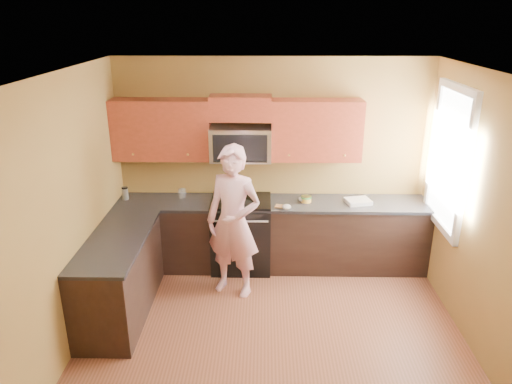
{
  "coord_description": "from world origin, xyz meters",
  "views": [
    {
      "loc": [
        -0.1,
        -3.99,
        3.2
      ],
      "look_at": [
        -0.2,
        1.3,
        1.2
      ],
      "focal_mm": 33.49,
      "sensor_mm": 36.0,
      "label": 1
    }
  ],
  "objects_px": {
    "woman": "(234,222)",
    "frying_pan": "(242,207)",
    "stove": "(241,233)",
    "microwave": "(241,160)",
    "butter_tub": "(306,202)",
    "travel_mug": "(126,199)"
  },
  "relations": [
    {
      "from": "stove",
      "to": "travel_mug",
      "type": "relative_size",
      "value": 5.58
    },
    {
      "from": "microwave",
      "to": "frying_pan",
      "type": "height_order",
      "value": "microwave"
    },
    {
      "from": "woman",
      "to": "butter_tub",
      "type": "xyz_separation_m",
      "value": [
        0.89,
        0.63,
        0.01
      ]
    },
    {
      "from": "stove",
      "to": "microwave",
      "type": "xyz_separation_m",
      "value": [
        0.0,
        0.12,
        0.97
      ]
    },
    {
      "from": "frying_pan",
      "to": "butter_tub",
      "type": "height_order",
      "value": "frying_pan"
    },
    {
      "from": "microwave",
      "to": "frying_pan",
      "type": "distance_m",
      "value": 0.63
    },
    {
      "from": "woman",
      "to": "butter_tub",
      "type": "bearing_deg",
      "value": 57.33
    },
    {
      "from": "travel_mug",
      "to": "butter_tub",
      "type": "bearing_deg",
      "value": -1.09
    },
    {
      "from": "stove",
      "to": "microwave",
      "type": "relative_size",
      "value": 1.25
    },
    {
      "from": "microwave",
      "to": "woman",
      "type": "bearing_deg",
      "value": -94.38
    },
    {
      "from": "frying_pan",
      "to": "butter_tub",
      "type": "relative_size",
      "value": 3.53
    },
    {
      "from": "stove",
      "to": "woman",
      "type": "relative_size",
      "value": 0.52
    },
    {
      "from": "butter_tub",
      "to": "travel_mug",
      "type": "height_order",
      "value": "travel_mug"
    },
    {
      "from": "stove",
      "to": "butter_tub",
      "type": "distance_m",
      "value": 0.95
    },
    {
      "from": "woman",
      "to": "frying_pan",
      "type": "distance_m",
      "value": 0.37
    },
    {
      "from": "stove",
      "to": "woman",
      "type": "distance_m",
      "value": 0.76
    },
    {
      "from": "stove",
      "to": "woman",
      "type": "height_order",
      "value": "woman"
    },
    {
      "from": "woman",
      "to": "travel_mug",
      "type": "bearing_deg",
      "value": 176.69
    },
    {
      "from": "frying_pan",
      "to": "butter_tub",
      "type": "xyz_separation_m",
      "value": [
        0.81,
        0.27,
        -0.03
      ]
    },
    {
      "from": "butter_tub",
      "to": "travel_mug",
      "type": "relative_size",
      "value": 0.8
    },
    {
      "from": "microwave",
      "to": "travel_mug",
      "type": "bearing_deg",
      "value": -177.64
    },
    {
      "from": "woman",
      "to": "frying_pan",
      "type": "bearing_deg",
      "value": 99.58
    }
  ]
}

